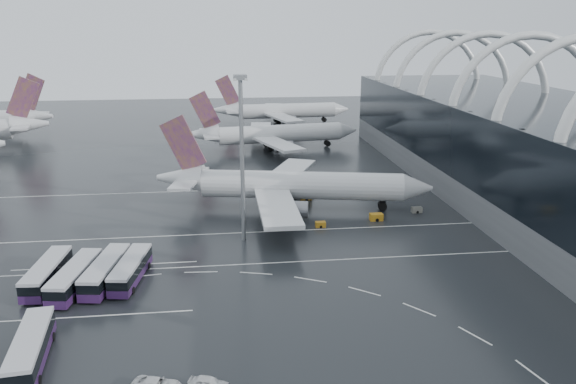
{
  "coord_description": "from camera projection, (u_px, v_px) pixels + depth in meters",
  "views": [
    {
      "loc": [
        -5.59,
        -82.94,
        35.73
      ],
      "look_at": [
        6.16,
        13.19,
        7.0
      ],
      "focal_mm": 35.0,
      "sensor_mm": 36.0,
      "label": 1
    }
  ],
  "objects": [
    {
      "name": "bus_row_near_b",
      "position": [
        75.0,
        277.0,
        78.9
      ],
      "size": [
        5.17,
        14.05,
        3.38
      ],
      "rotation": [
        0.0,
        0.0,
        1.42
      ],
      "color": "#331544",
      "rests_on": "ground"
    },
    {
      "name": "gse_cart_belly_d",
      "position": [
        417.0,
        210.0,
        111.76
      ],
      "size": [
        2.01,
        1.19,
        1.1
      ],
      "primitive_type": "cube",
      "color": "slate",
      "rests_on": "ground"
    },
    {
      "name": "bus_row_near_d",
      "position": [
        131.0,
        269.0,
        81.48
      ],
      "size": [
        4.78,
        13.41,
        3.23
      ],
      "rotation": [
        0.0,
        0.0,
        1.43
      ],
      "color": "#331544",
      "rests_on": "ground"
    },
    {
      "name": "lane_marking_mid",
      "position": [
        255.0,
        232.0,
        101.16
      ],
      "size": [
        120.0,
        0.25,
        0.01
      ],
      "primitive_type": "cube",
      "color": "white",
      "rests_on": "ground"
    },
    {
      "name": "bus_bay_line_south",
      "position": [
        82.0,
        317.0,
        71.73
      ],
      "size": [
        28.0,
        0.25,
        0.01
      ],
      "primitive_type": "cube",
      "color": "white",
      "rests_on": "ground"
    },
    {
      "name": "gse_cart_belly_b",
      "position": [
        371.0,
        190.0,
        124.98
      ],
      "size": [
        2.52,
        1.49,
        1.38
      ],
      "primitive_type": "cube",
      "color": "slate",
      "rests_on": "ground"
    },
    {
      "name": "bus_row_far_b",
      "position": [
        31.0,
        348.0,
        61.42
      ],
      "size": [
        4.46,
        13.78,
        3.33
      ],
      "rotation": [
        0.0,
        0.0,
        1.68
      ],
      "color": "#331544",
      "rests_on": "ground"
    },
    {
      "name": "airliner_gate_c",
      "position": [
        280.0,
        111.0,
        212.3
      ],
      "size": [
        52.22,
        48.1,
        18.6
      ],
      "rotation": [
        0.0,
        0.0,
        0.07
      ],
      "color": "silver",
      "rests_on": "ground"
    },
    {
      "name": "gse_cart_belly_a",
      "position": [
        376.0,
        217.0,
        107.18
      ],
      "size": [
        2.44,
        1.44,
        1.33
      ],
      "primitive_type": "cube",
      "color": "#BF8019",
      "rests_on": "ground"
    },
    {
      "name": "terminal",
      "position": [
        557.0,
        155.0,
        112.69
      ],
      "size": [
        42.0,
        160.0,
        34.9
      ],
      "color": "slate",
      "rests_on": "ground"
    },
    {
      "name": "van_curve_b",
      "position": [
        209.0,
        384.0,
        57.15
      ],
      "size": [
        4.58,
        3.0,
        1.45
      ],
      "primitive_type": "imported",
      "rotation": [
        0.0,
        0.0,
        1.24
      ],
      "color": "silver",
      "rests_on": "ground"
    },
    {
      "name": "floodlight_mast",
      "position": [
        242.0,
        139.0,
        92.6
      ],
      "size": [
        2.17,
        2.17,
        28.25
      ],
      "color": "gray",
      "rests_on": "ground"
    },
    {
      "name": "lane_marking_near",
      "position": [
        261.0,
        263.0,
        87.84
      ],
      "size": [
        120.0,
        0.25,
        0.01
      ],
      "primitive_type": "cube",
      "color": "white",
      "rests_on": "ground"
    },
    {
      "name": "gse_cart_belly_e",
      "position": [
        306.0,
        197.0,
        120.06
      ],
      "size": [
        2.34,
        1.38,
        1.28
      ],
      "primitive_type": "cube",
      "color": "#BF8019",
      "rests_on": "ground"
    },
    {
      "name": "ground",
      "position": [
        260.0,
        258.0,
        89.74
      ],
      "size": [
        420.0,
        420.0,
        0.0
      ],
      "primitive_type": "plane",
      "color": "black",
      "rests_on": "ground"
    },
    {
      "name": "bus_row_near_a",
      "position": [
        47.0,
        273.0,
        80.15
      ],
      "size": [
        3.99,
        13.7,
        3.33
      ],
      "rotation": [
        0.0,
        0.0,
        1.5
      ],
      "color": "#331544",
      "rests_on": "ground"
    },
    {
      "name": "bus_row_near_c",
      "position": [
        106.0,
        271.0,
        80.66
      ],
      "size": [
        5.19,
        14.2,
        3.42
      ],
      "rotation": [
        0.0,
        0.0,
        1.42
      ],
      "color": "#331544",
      "rests_on": "ground"
    },
    {
      "name": "gse_cart_belly_c",
      "position": [
        321.0,
        224.0,
        103.64
      ],
      "size": [
        1.87,
        1.11,
        1.02
      ],
      "primitive_type": "cube",
      "color": "#BF8019",
      "rests_on": "ground"
    },
    {
      "name": "bus_bay_line_north",
      "position": [
        106.0,
        266.0,
        86.95
      ],
      "size": [
        28.0,
        0.25,
        0.01
      ],
      "primitive_type": "cube",
      "color": "white",
      "rests_on": "ground"
    },
    {
      "name": "lane_marking_far",
      "position": [
        247.0,
        189.0,
        127.81
      ],
      "size": [
        120.0,
        0.25,
        0.01
      ],
      "primitive_type": "cube",
      "color": "white",
      "rests_on": "ground"
    },
    {
      "name": "airliner_main",
      "position": [
        288.0,
        186.0,
        113.24
      ],
      "size": [
        55.58,
        47.99,
        18.91
      ],
      "rotation": [
        0.0,
        0.0,
        -0.2
      ],
      "color": "silver",
      "rests_on": "ground"
    },
    {
      "name": "airliner_gate_b",
      "position": [
        271.0,
        135.0,
        167.79
      ],
      "size": [
        52.13,
        46.52,
        18.09
      ],
      "rotation": [
        0.0,
        0.0,
        0.12
      ],
      "color": "silver",
      "rests_on": "ground"
    }
  ]
}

